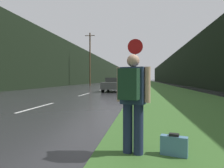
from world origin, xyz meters
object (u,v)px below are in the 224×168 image
object	(u,v)px
car_passing_near	(115,84)
stop_sign	(135,64)
suitcase	(174,146)
car_passing_far	(127,82)
delivery_truck	(125,77)
hitchhiker_with_backpack	(132,97)

from	to	relation	value
car_passing_near	stop_sign	bearing A→B (deg)	103.27
suitcase	car_passing_far	xyz separation A→B (m)	(-3.09, 31.13, 0.54)
car_passing_near	car_passing_far	bearing A→B (deg)	-90.00
suitcase	car_passing_far	size ratio (longest dim) A/B	0.09
car_passing_far	car_passing_near	bearing A→B (deg)	90.00
suitcase	car_passing_far	bearing A→B (deg)	112.06
car_passing_near	car_passing_far	world-z (taller)	car_passing_far
stop_sign	suitcase	size ratio (longest dim) A/B	7.26
car_passing_near	delivery_truck	world-z (taller)	delivery_truck
suitcase	car_passing_near	bearing A→B (deg)	117.35
hitchhiker_with_backpack	suitcase	distance (m)	0.99
delivery_truck	stop_sign	bearing A→B (deg)	-84.55
car_passing_far	hitchhiker_with_backpack	bearing A→B (deg)	94.48
car_passing_far	delivery_truck	size ratio (longest dim) A/B	0.55
car_passing_far	stop_sign	bearing A→B (deg)	95.23
hitchhiker_with_backpack	delivery_truck	world-z (taller)	delivery_truck
car_passing_near	car_passing_far	distance (m)	15.18
hitchhiker_with_backpack	car_passing_near	size ratio (longest dim) A/B	0.34
stop_sign	car_passing_far	size ratio (longest dim) A/B	0.69
hitchhiker_with_backpack	stop_sign	bearing A→B (deg)	107.97
stop_sign	hitchhiker_with_backpack	distance (m)	6.45
hitchhiker_with_backpack	suitcase	bearing A→B (deg)	19.82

